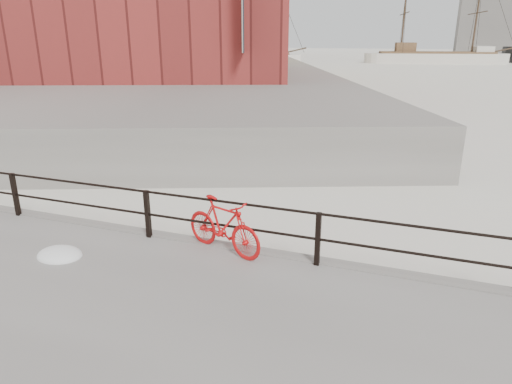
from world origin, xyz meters
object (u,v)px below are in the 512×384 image
Objects in this scene: schooner_mid at (434,63)px; workboat_far at (171,75)px; bicycle at (223,226)px; schooner_left at (238,64)px; workboat_near at (170,82)px.

schooner_mid is 49.53m from workboat_far.
bicycle is 0.08× the size of schooner_left.
schooner_left is 2.23× the size of workboat_far.
schooner_mid is 1.13× the size of schooner_left.
schooner_mid is 34.60m from schooner_left.
workboat_near is 1.27× the size of workboat_far.
bicycle is at bearing -98.21° from schooner_left.
workboat_near is (-21.48, 34.58, -0.89)m from bicycle.
schooner_left is at bearing 57.43° from workboat_far.
workboat_near is at bearing -95.50° from workboat_far.
workboat_far is (1.31, -24.46, 0.00)m from schooner_left.
workboat_near is at bearing 140.64° from bicycle.
schooner_mid is 2.52× the size of workboat_far.
bicycle is 71.96m from schooner_left.
schooner_mid is (3.97, 81.68, -0.89)m from bicycle.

